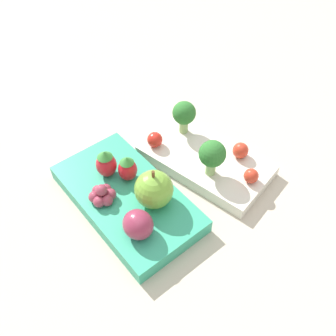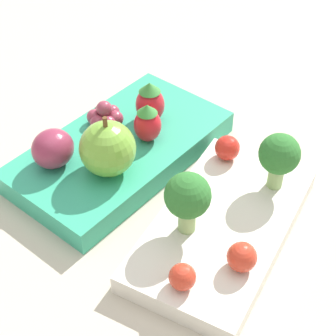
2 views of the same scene
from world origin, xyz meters
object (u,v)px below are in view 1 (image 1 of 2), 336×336
at_px(cherry_tomato_0, 155,140).
at_px(grape_cluster, 102,195).
at_px(strawberry_1, 128,168).
at_px(cherry_tomato_1, 251,176).
at_px(broccoli_floret_0, 212,155).
at_px(bento_box_fruit, 127,198).
at_px(strawberry_0, 106,164).
at_px(plum, 138,224).
at_px(bento_box_savoury, 206,161).
at_px(apple, 154,189).
at_px(cherry_tomato_2, 240,150).
at_px(broccoli_floret_1, 184,114).

xyz_separation_m(cherry_tomato_0, grape_cluster, (0.04, -0.12, 0.00)).
bearing_deg(strawberry_1, cherry_tomato_0, 110.87).
bearing_deg(cherry_tomato_1, broccoli_floret_0, -147.71).
xyz_separation_m(bento_box_fruit, strawberry_0, (-0.05, 0.00, 0.03)).
xyz_separation_m(bento_box_fruit, plum, (0.06, -0.03, 0.03)).
height_order(bento_box_savoury, grape_cluster, grape_cluster).
distance_m(strawberry_1, grape_cluster, 0.05).
relative_size(cherry_tomato_1, strawberry_1, 0.52).
xyz_separation_m(cherry_tomato_0, strawberry_1, (0.03, -0.07, 0.01)).
bearing_deg(cherry_tomato_0, bento_box_fruit, -63.06).
distance_m(cherry_tomato_0, plum, 0.16).
bearing_deg(cherry_tomato_1, strawberry_0, -134.79).
distance_m(bento_box_savoury, cherry_tomato_0, 0.08).
relative_size(broccoli_floret_0, apple, 0.97).
relative_size(cherry_tomato_0, plum, 0.59).
bearing_deg(cherry_tomato_2, strawberry_1, -116.15).
xyz_separation_m(cherry_tomato_0, apple, (0.08, -0.07, 0.02)).
bearing_deg(plum, cherry_tomato_2, 91.45).
bearing_deg(grape_cluster, bento_box_fruit, 67.72).
relative_size(cherry_tomato_2, strawberry_1, 0.59).
relative_size(broccoli_floret_0, cherry_tomato_1, 2.75).
relative_size(plum, grape_cluster, 1.08).
height_order(cherry_tomato_2, strawberry_0, strawberry_0).
height_order(broccoli_floret_0, plum, broccoli_floret_0).
bearing_deg(cherry_tomato_2, cherry_tomato_1, -31.92).
distance_m(broccoli_floret_0, cherry_tomato_0, 0.10).
bearing_deg(strawberry_0, broccoli_floret_0, 50.25).
relative_size(bento_box_fruit, cherry_tomato_1, 10.54).
bearing_deg(bento_box_fruit, broccoli_floret_0, 66.97).
bearing_deg(broccoli_floret_0, cherry_tomato_0, -167.02).
xyz_separation_m(bento_box_fruit, strawberry_1, (-0.02, 0.02, 0.03)).
bearing_deg(grape_cluster, broccoli_floret_1, 99.26).
xyz_separation_m(bento_box_savoury, broccoli_floret_0, (0.03, -0.02, 0.05)).
bearing_deg(bento_box_fruit, plum, -23.98).
height_order(bento_box_fruit, grape_cluster, grape_cluster).
relative_size(broccoli_floret_1, strawberry_0, 1.25).
bearing_deg(plum, broccoli_floret_0, 94.74).
distance_m(cherry_tomato_2, apple, 0.16).
xyz_separation_m(bento_box_fruit, cherry_tomato_0, (-0.05, 0.09, 0.02)).
distance_m(strawberry_1, plum, 0.09).
height_order(broccoli_floret_0, apple, apple).
xyz_separation_m(broccoli_floret_0, strawberry_0, (-0.09, -0.11, -0.01)).
height_order(bento_box_fruit, broccoli_floret_1, broccoli_floret_1).
distance_m(bento_box_fruit, plum, 0.07).
xyz_separation_m(cherry_tomato_1, strawberry_0, (-0.14, -0.14, 0.02)).
height_order(apple, strawberry_1, apple).
distance_m(cherry_tomato_0, cherry_tomato_1, 0.15).
bearing_deg(strawberry_1, grape_cluster, -81.75).
xyz_separation_m(bento_box_savoury, strawberry_1, (-0.04, -0.11, 0.03)).
bearing_deg(plum, grape_cluster, -177.99).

